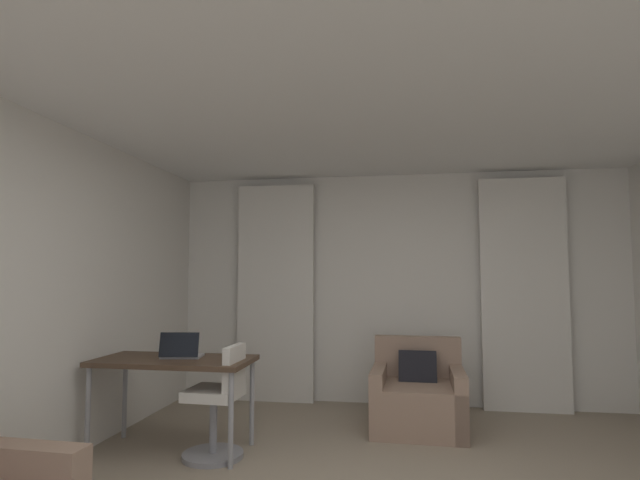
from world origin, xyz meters
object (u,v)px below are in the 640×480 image
laptop (181,352)px  desk_chair (218,407)px  desk (174,366)px  armchair (418,399)px

laptop → desk_chair: bearing=-15.9°
desk → desk_chair: size_ratio=1.45×
armchair → desk: 2.25m
armchair → laptop: laptop is taller
armchair → desk: armchair is taller
desk → desk_chair: desk_chair is taller
desk → laptop: size_ratio=3.61×
desk_chair → desk: bearing=169.7°
desk → desk_chair: 0.52m
desk → desk_chair: bearing=-10.3°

